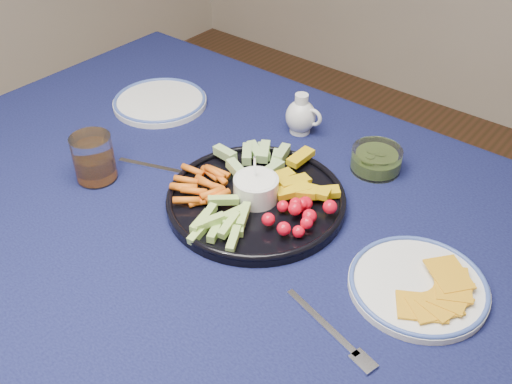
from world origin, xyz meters
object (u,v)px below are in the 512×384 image
Objects in this scene: juice_tumbler at (94,161)px; side_plate_extra at (160,101)px; cheese_plate at (418,284)px; crudite_platter at (256,196)px; creamer_pitcher at (301,116)px; dining_table at (255,267)px; pickle_bowl at (376,160)px.

side_plate_extra is (-0.12, 0.29, -0.03)m from juice_tumbler.
crudite_platter is at bearing 179.46° from cheese_plate.
crudite_platter is 1.51× the size of side_plate_extra.
crudite_platter is 0.34m from cheese_plate.
creamer_pitcher is 0.42× the size of side_plate_extra.
dining_table is at bearing -24.37° from side_plate_extra.
side_plate_extra is at bearing 168.76° from cheese_plate.
dining_table is at bearing -102.10° from pickle_bowl.
crudite_platter is 3.55× the size of juice_tumbler.
crudite_platter is at bearing -19.33° from side_plate_extra.
cheese_plate is at bearing -48.30° from pickle_bowl.
creamer_pitcher is (-0.14, 0.34, 0.13)m from dining_table.
dining_table is at bearing -167.50° from cheese_plate.
cheese_plate is (0.29, 0.06, 0.10)m from dining_table.
juice_tumbler reaches higher than creamer_pitcher.
creamer_pitcher is 0.46m from juice_tumbler.
cheese_plate is (0.43, -0.27, -0.03)m from creamer_pitcher.
crudite_platter is at bearing -72.06° from creamer_pitcher.
cheese_plate reaches higher than dining_table.
dining_table is 0.34m from pickle_bowl.
cheese_plate is at bearing 11.90° from juice_tumbler.
dining_table is at bearing -67.40° from creamer_pitcher.
crudite_platter reaches higher than side_plate_extra.
creamer_pitcher reaches higher than cheese_plate.
pickle_bowl is 0.34m from cheese_plate.
juice_tumbler is 0.32m from side_plate_extra.
cheese_plate is at bearing -0.54° from crudite_platter.
dining_table is 4.81× the size of crudite_platter.
pickle_bowl is at bearing 77.90° from dining_table.
crudite_platter reaches higher than dining_table.
pickle_bowl is 0.46× the size of side_plate_extra.
juice_tumbler is at bearing -168.10° from cheese_plate.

